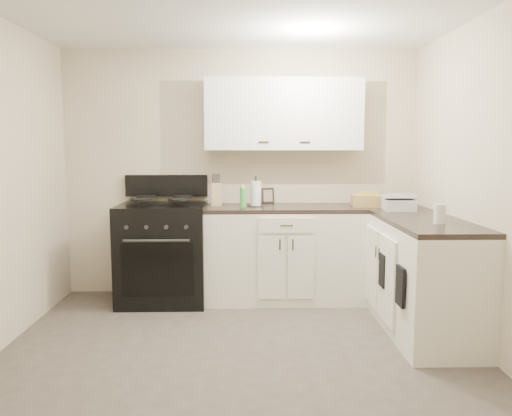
{
  "coord_description": "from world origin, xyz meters",
  "views": [
    {
      "loc": [
        0.03,
        -3.37,
        1.53
      ],
      "look_at": [
        0.13,
        0.85,
        1.0
      ],
      "focal_mm": 35.0,
      "sensor_mm": 36.0,
      "label": 1
    }
  ],
  "objects_px": {
    "wicker_basket": "(369,201)",
    "countertop_grill": "(399,205)",
    "paper_towel": "(256,194)",
    "stove": "(164,255)",
    "knife_block": "(216,194)"
  },
  "relations": [
    {
      "from": "wicker_basket",
      "to": "countertop_grill",
      "type": "xyz_separation_m",
      "value": [
        0.2,
        -0.32,
        -0.01
      ]
    },
    {
      "from": "paper_towel",
      "to": "wicker_basket",
      "type": "relative_size",
      "value": 0.74
    },
    {
      "from": "countertop_grill",
      "to": "stove",
      "type": "bearing_deg",
      "value": 177.08
    },
    {
      "from": "paper_towel",
      "to": "wicker_basket",
      "type": "xyz_separation_m",
      "value": [
        1.12,
        -0.02,
        -0.07
      ]
    },
    {
      "from": "paper_towel",
      "to": "countertop_grill",
      "type": "relative_size",
      "value": 0.91
    },
    {
      "from": "wicker_basket",
      "to": "countertop_grill",
      "type": "distance_m",
      "value": 0.38
    },
    {
      "from": "knife_block",
      "to": "paper_towel",
      "type": "distance_m",
      "value": 0.4
    },
    {
      "from": "paper_towel",
      "to": "wicker_basket",
      "type": "distance_m",
      "value": 1.12
    },
    {
      "from": "stove",
      "to": "countertop_grill",
      "type": "height_order",
      "value": "countertop_grill"
    },
    {
      "from": "stove",
      "to": "wicker_basket",
      "type": "relative_size",
      "value": 3.03
    },
    {
      "from": "stove",
      "to": "countertop_grill",
      "type": "bearing_deg",
      "value": -7.61
    },
    {
      "from": "knife_block",
      "to": "wicker_basket",
      "type": "height_order",
      "value": "knife_block"
    },
    {
      "from": "knife_block",
      "to": "countertop_grill",
      "type": "distance_m",
      "value": 1.76
    },
    {
      "from": "knife_block",
      "to": "wicker_basket",
      "type": "bearing_deg",
      "value": -11.08
    },
    {
      "from": "stove",
      "to": "wicker_basket",
      "type": "height_order",
      "value": "wicker_basket"
    }
  ]
}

